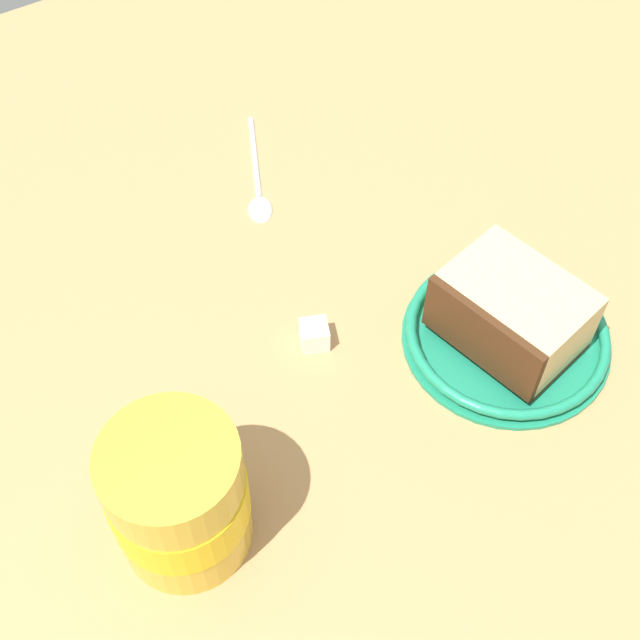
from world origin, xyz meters
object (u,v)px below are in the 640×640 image
object	(u,v)px
small_plate	(507,335)
tea_mug	(177,494)
sugar_cube	(314,335)
cake_slice	(511,313)
teaspoon	(258,188)

from	to	relation	value
small_plate	tea_mug	distance (cm)	26.40
tea_mug	sugar_cube	size ratio (longest dim) A/B	5.54
small_plate	cake_slice	xyz separation A→B (cm)	(0.26, 0.05, 2.75)
cake_slice	teaspoon	xyz separation A→B (cm)	(6.64, -23.22, -3.14)
small_plate	sugar_cube	bearing A→B (deg)	-32.87
small_plate	tea_mug	bearing A→B (deg)	0.24
cake_slice	sugar_cube	distance (cm)	13.86
teaspoon	cake_slice	bearing A→B (deg)	105.97
cake_slice	tea_mug	xyz separation A→B (cm)	(25.78, 0.06, 1.57)
small_plate	teaspoon	bearing A→B (deg)	-73.39
cake_slice	tea_mug	world-z (taller)	tea_mug
sugar_cube	tea_mug	bearing A→B (deg)	27.81
teaspoon	sugar_cube	xyz separation A→B (cm)	(4.70, 15.66, 0.63)
tea_mug	sugar_cube	world-z (taller)	tea_mug
tea_mug	sugar_cube	bearing A→B (deg)	-152.19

